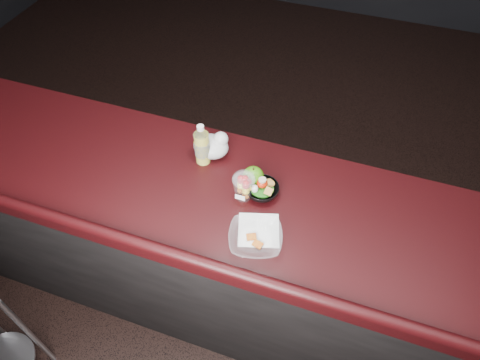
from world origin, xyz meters
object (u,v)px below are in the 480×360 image
green_apple (253,176)px  takeout_bowl (255,238)px  lemonade_bottle (202,147)px  fruit_cup (244,186)px  snack_bowl (262,189)px

green_apple → takeout_bowl: (0.10, -0.28, -0.02)m
lemonade_bottle → green_apple: size_ratio=2.20×
lemonade_bottle → fruit_cup: bearing=-29.8°
snack_bowl → takeout_bowl: bearing=-78.6°
green_apple → takeout_bowl: size_ratio=0.37×
takeout_bowl → snack_bowl: bearing=101.4°
lemonade_bottle → snack_bowl: lemonade_bottle is taller
lemonade_bottle → fruit_cup: lemonade_bottle is taller
green_apple → snack_bowl: size_ratio=0.59×
fruit_cup → takeout_bowl: (0.11, -0.20, -0.04)m
green_apple → fruit_cup: bearing=-99.7°
lemonade_bottle → snack_bowl: size_ratio=1.30×
lemonade_bottle → takeout_bowl: size_ratio=0.82×
green_apple → snack_bowl: bearing=-40.5°
fruit_cup → snack_bowl: (0.07, 0.04, -0.04)m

